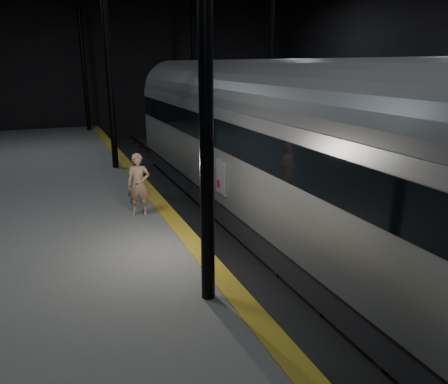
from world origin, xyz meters
TOP-DOWN VIEW (x-y plane):
  - ground at (0.00, 0.00)m, footprint 44.00×44.00m
  - platform_left at (-7.50, 0.00)m, footprint 9.00×43.80m
  - tactile_strip at (-3.25, 0.00)m, footprint 0.50×43.80m
  - track at (0.00, 0.00)m, footprint 2.40×43.00m
  - train at (-0.00, 2.13)m, footprint 3.04×20.32m
  - woman at (-4.06, 1.38)m, footprint 0.79×0.64m

SIDE VIEW (x-z plane):
  - ground at x=0.00m, z-range 0.00..0.00m
  - track at x=0.00m, z-range -0.05..0.19m
  - platform_left at x=-7.50m, z-range 0.00..1.00m
  - tactile_strip at x=-3.25m, z-range 1.00..1.01m
  - woman at x=-4.06m, z-range 1.00..2.89m
  - train at x=0.00m, z-range 0.31..5.75m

